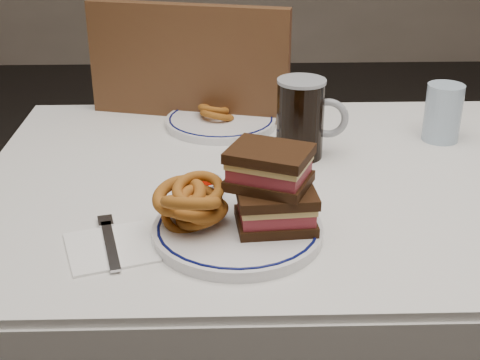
{
  "coord_description": "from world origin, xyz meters",
  "views": [
    {
      "loc": [
        -0.17,
        -1.15,
        1.29
      ],
      "look_at": [
        -0.14,
        -0.2,
        0.84
      ],
      "focal_mm": 50.0,
      "sensor_mm": 36.0,
      "label": 1
    }
  ],
  "objects_px": {
    "main_plate": "(238,230)",
    "far_plate": "(221,121)",
    "chair_far": "(206,171)",
    "beer_mug": "(302,118)",
    "reuben_sandwich": "(273,188)"
  },
  "relations": [
    {
      "from": "main_plate",
      "to": "reuben_sandwich",
      "type": "xyz_separation_m",
      "value": [
        0.05,
        0.01,
        0.07
      ]
    },
    {
      "from": "main_plate",
      "to": "far_plate",
      "type": "distance_m",
      "value": 0.5
    },
    {
      "from": "chair_far",
      "to": "reuben_sandwich",
      "type": "distance_m",
      "value": 0.75
    },
    {
      "from": "reuben_sandwich",
      "to": "beer_mug",
      "type": "height_order",
      "value": "beer_mug"
    },
    {
      "from": "chair_far",
      "to": "beer_mug",
      "type": "bearing_deg",
      "value": -61.26
    },
    {
      "from": "main_plate",
      "to": "beer_mug",
      "type": "relative_size",
      "value": 1.7
    },
    {
      "from": "beer_mug",
      "to": "far_plate",
      "type": "distance_m",
      "value": 0.25
    },
    {
      "from": "reuben_sandwich",
      "to": "beer_mug",
      "type": "relative_size",
      "value": 0.94
    },
    {
      "from": "main_plate",
      "to": "reuben_sandwich",
      "type": "distance_m",
      "value": 0.09
    },
    {
      "from": "main_plate",
      "to": "far_plate",
      "type": "xyz_separation_m",
      "value": [
        -0.03,
        0.5,
        -0.0
      ]
    },
    {
      "from": "chair_far",
      "to": "far_plate",
      "type": "bearing_deg",
      "value": -77.62
    },
    {
      "from": "far_plate",
      "to": "reuben_sandwich",
      "type": "bearing_deg",
      "value": -80.7
    },
    {
      "from": "main_plate",
      "to": "far_plate",
      "type": "relative_size",
      "value": 1.09
    },
    {
      "from": "chair_far",
      "to": "beer_mug",
      "type": "height_order",
      "value": "chair_far"
    },
    {
      "from": "main_plate",
      "to": "beer_mug",
      "type": "bearing_deg",
      "value": 66.95
    }
  ]
}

